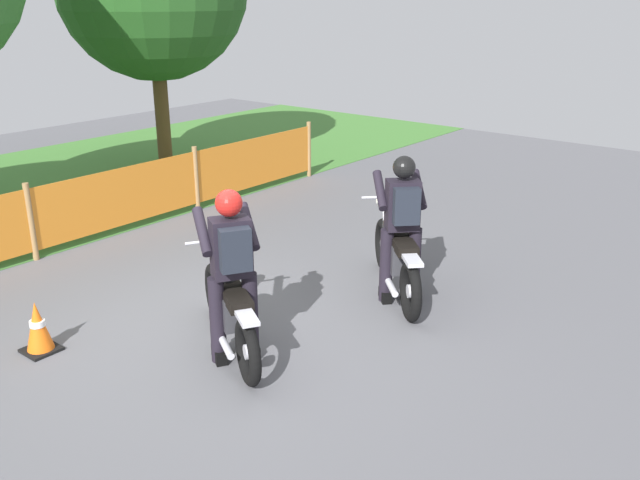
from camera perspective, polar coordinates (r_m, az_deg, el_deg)
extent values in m
cube|color=#5B5B60|center=(7.31, -9.20, -7.73)|extent=(24.00, 24.00, 0.02)
cylinder|color=#997547|center=(9.71, -22.86, 1.38)|extent=(0.08, 0.08, 1.05)
cylinder|color=#997547|center=(11.24, -10.25, 5.02)|extent=(0.08, 0.08, 1.05)
cylinder|color=#997547|center=(13.22, -0.94, 7.54)|extent=(0.08, 0.08, 1.05)
cube|color=orange|center=(10.40, -16.11, 3.46)|extent=(2.76, 0.02, 0.85)
cube|color=orange|center=(12.18, -5.23, 6.49)|extent=(2.76, 0.02, 0.85)
cylinder|color=brown|center=(14.08, -12.97, 10.31)|extent=(0.28, 0.28, 2.26)
torus|color=black|center=(8.74, 5.29, -0.37)|extent=(0.55, 0.55, 0.67)
cylinder|color=silver|center=(8.74, 5.29, -0.37)|extent=(0.15, 0.15, 0.15)
torus|color=black|center=(7.42, 7.51, -4.23)|extent=(0.55, 0.55, 0.67)
cylinder|color=silver|center=(7.42, 7.51, -4.23)|extent=(0.15, 0.15, 0.15)
cube|color=#38383D|center=(7.96, 6.44, -1.03)|extent=(0.62, 0.62, 0.33)
ellipsoid|color=black|center=(8.10, 6.14, 1.08)|extent=(0.56, 0.56, 0.23)
cube|color=black|center=(7.66, 6.91, -0.34)|extent=(0.57, 0.58, 0.10)
cube|color=silver|center=(7.28, 7.64, -1.61)|extent=(0.38, 0.38, 0.04)
cylinder|color=silver|center=(8.58, 5.44, 1.38)|extent=(0.21, 0.21, 0.59)
sphere|color=white|center=(8.67, 5.27, 3.23)|extent=(0.27, 0.27, 0.19)
cylinder|color=silver|center=(8.44, 5.57, 3.57)|extent=(0.47, 0.46, 0.03)
cylinder|color=silver|center=(7.74, 5.81, -3.65)|extent=(0.46, 0.46, 0.07)
torus|color=black|center=(7.46, -8.72, -4.30)|extent=(0.42, 0.60, 0.63)
cylinder|color=silver|center=(7.46, -8.72, -4.30)|extent=(0.12, 0.15, 0.14)
torus|color=black|center=(6.25, -6.01, -9.21)|extent=(0.42, 0.60, 0.63)
cylinder|color=silver|center=(6.25, -6.01, -9.21)|extent=(0.12, 0.15, 0.14)
cube|color=#38383D|center=(6.73, -7.46, -5.36)|extent=(0.51, 0.63, 0.32)
ellipsoid|color=black|center=(6.84, -7.98, -2.95)|extent=(0.47, 0.56, 0.22)
cube|color=black|center=(6.43, -7.03, -4.73)|extent=(0.47, 0.59, 0.10)
cube|color=silver|center=(6.09, -6.13, -6.36)|extent=(0.32, 0.39, 0.04)
cylinder|color=silver|center=(7.30, -8.73, -2.43)|extent=(0.17, 0.23, 0.56)
sphere|color=white|center=(7.36, -9.08, -0.35)|extent=(0.24, 0.24, 0.18)
cylinder|color=silver|center=(7.14, -8.81, -0.05)|extent=(0.53, 0.33, 0.03)
cylinder|color=silver|center=(6.55, -7.95, -8.48)|extent=(0.34, 0.50, 0.07)
cylinder|color=black|center=(7.82, 5.52, -2.11)|extent=(0.21, 0.21, 0.86)
cube|color=black|center=(7.96, 5.43, -4.58)|extent=(0.26, 0.26, 0.12)
cylinder|color=black|center=(7.89, 7.79, -2.00)|extent=(0.21, 0.21, 0.86)
cube|color=black|center=(8.03, 7.67, -4.45)|extent=(0.26, 0.26, 0.12)
cube|color=black|center=(7.62, 6.87, 2.91)|extent=(0.42, 0.42, 0.56)
cylinder|color=black|center=(7.71, 5.01, 4.13)|extent=(0.41, 0.41, 0.38)
cylinder|color=black|center=(7.80, 8.19, 4.20)|extent=(0.41, 0.41, 0.38)
sphere|color=black|center=(7.51, 7.00, 6.01)|extent=(0.35, 0.35, 0.25)
cube|color=black|center=(7.60, 6.83, 6.19)|extent=(0.15, 0.15, 0.08)
cube|color=#1E232D|center=(7.45, 7.17, 2.82)|extent=(0.31, 0.31, 0.40)
cylinder|color=black|center=(6.60, -8.50, -6.57)|extent=(0.21, 0.21, 0.86)
cube|color=black|center=(6.77, -8.34, -9.38)|extent=(0.23, 0.28, 0.12)
cylinder|color=black|center=(6.66, -5.79, -6.18)|extent=(0.21, 0.21, 0.86)
cube|color=black|center=(6.83, -5.69, -8.98)|extent=(0.23, 0.28, 0.12)
cube|color=black|center=(6.35, -7.41, -0.62)|extent=(0.43, 0.39, 0.56)
cylinder|color=black|center=(6.43, -9.73, 0.70)|extent=(0.33, 0.47, 0.38)
cylinder|color=black|center=(6.52, -5.94, 1.15)|extent=(0.33, 0.47, 0.38)
sphere|color=red|center=(6.21, -7.58, 3.06)|extent=(0.34, 0.34, 0.25)
cube|color=black|center=(6.31, -7.79, 3.30)|extent=(0.17, 0.12, 0.08)
cube|color=#1E232D|center=(6.18, -7.06, -0.79)|extent=(0.32, 0.28, 0.40)
cube|color=black|center=(7.41, -22.12, -8.42)|extent=(0.32, 0.32, 0.03)
cone|color=orange|center=(7.29, -22.39, -6.58)|extent=(0.26, 0.26, 0.50)
cylinder|color=white|center=(7.28, -22.42, -6.41)|extent=(0.15, 0.15, 0.06)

